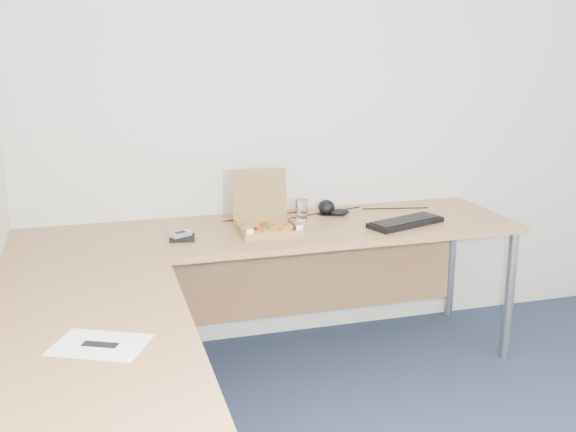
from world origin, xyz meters
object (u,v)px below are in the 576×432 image
object	(u,v)px
pizza_box	(267,225)
wallet	(182,238)
keyboard	(405,223)
drinking_glass	(301,210)
desk	(225,266)

from	to	relation	value
pizza_box	wallet	distance (m)	0.42
keyboard	wallet	distance (m)	1.13
pizza_box	wallet	xyz separation A→B (m)	(-0.42, -0.03, -0.02)
drinking_glass	keyboard	bearing A→B (deg)	-26.33
pizza_box	keyboard	distance (m)	0.71
pizza_box	drinking_glass	size ratio (longest dim) A/B	2.94
wallet	desk	bearing A→B (deg)	-60.03
pizza_box	drinking_glass	world-z (taller)	pizza_box
keyboard	wallet	bearing A→B (deg)	158.30
pizza_box	keyboard	bearing A→B (deg)	-3.68
wallet	keyboard	bearing A→B (deg)	6.56
drinking_glass	wallet	size ratio (longest dim) A/B	0.95
drinking_glass	wallet	world-z (taller)	drinking_glass
drinking_glass	wallet	distance (m)	0.67
keyboard	wallet	world-z (taller)	keyboard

